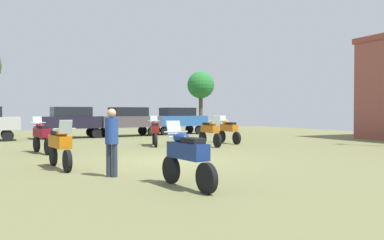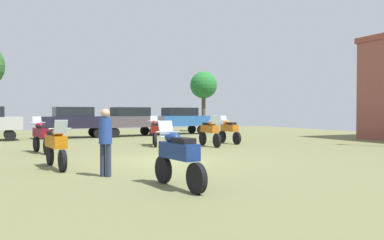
{
  "view_description": "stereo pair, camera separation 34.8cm",
  "coord_description": "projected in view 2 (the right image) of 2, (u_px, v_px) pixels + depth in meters",
  "views": [
    {
      "loc": [
        -5.03,
        -12.41,
        1.72
      ],
      "look_at": [
        3.47,
        5.46,
        1.29
      ],
      "focal_mm": 36.45,
      "sensor_mm": 36.0,
      "label": 1
    },
    {
      "loc": [
        -4.72,
        -12.55,
        1.72
      ],
      "look_at": [
        3.47,
        5.46,
        1.29
      ],
      "focal_mm": 36.45,
      "sensor_mm": 36.0,
      "label": 2
    }
  ],
  "objects": [
    {
      "name": "motorcycle_1",
      "position": [
        178.0,
        155.0,
        8.64
      ],
      "size": [
        0.64,
        2.1,
        1.49
      ],
      "rotation": [
        0.0,
        0.0,
        0.14
      ],
      "color": "black",
      "rests_on": "ground"
    },
    {
      "name": "motorcycle_2",
      "position": [
        56.0,
        144.0,
        11.62
      ],
      "size": [
        0.65,
        2.25,
        1.46
      ],
      "rotation": [
        0.0,
        0.0,
        3.27
      ],
      "color": "black",
      "rests_on": "ground"
    },
    {
      "name": "car_4",
      "position": [
        130.0,
        119.0,
        26.99
      ],
      "size": [
        4.53,
        2.47,
        2.0
      ],
      "rotation": [
        0.0,
        0.0,
        1.73
      ],
      "color": "black",
      "rests_on": "ground"
    },
    {
      "name": "car_3",
      "position": [
        73.0,
        120.0,
        25.11
      ],
      "size": [
        4.41,
        2.08,
        2.0
      ],
      "rotation": [
        0.0,
        0.0,
        1.64
      ],
      "color": "black",
      "rests_on": "ground"
    },
    {
      "name": "ground_plane",
      "position": [
        166.0,
        161.0,
        13.41
      ],
      "size": [
        44.0,
        52.0,
        0.02
      ],
      "color": "olive"
    },
    {
      "name": "person_1",
      "position": [
        105.0,
        137.0,
        10.13
      ],
      "size": [
        0.48,
        0.48,
        1.78
      ],
      "rotation": [
        0.0,
        0.0,
        2.39
      ],
      "color": "#262E44",
      "rests_on": "ground"
    },
    {
      "name": "car_1",
      "position": [
        180.0,
        119.0,
        29.43
      ],
      "size": [
        4.45,
        2.2,
        2.0
      ],
      "rotation": [
        0.0,
        0.0,
        1.67
      ],
      "color": "black",
      "rests_on": "ground"
    },
    {
      "name": "motorcycle_3",
      "position": [
        155.0,
        131.0,
        19.36
      ],
      "size": [
        0.79,
        2.07,
        1.49
      ],
      "rotation": [
        0.0,
        0.0,
        -0.28
      ],
      "color": "black",
      "rests_on": "ground"
    },
    {
      "name": "motorcycle_6",
      "position": [
        229.0,
        130.0,
        20.83
      ],
      "size": [
        0.62,
        2.14,
        1.49
      ],
      "rotation": [
        0.0,
        0.0,
        0.03
      ],
      "color": "black",
      "rests_on": "ground"
    },
    {
      "name": "motorcycle_7",
      "position": [
        210.0,
        131.0,
        19.1
      ],
      "size": [
        0.62,
        2.25,
        1.51
      ],
      "rotation": [
        0.0,
        0.0,
        3.13
      ],
      "color": "black",
      "rests_on": "ground"
    },
    {
      "name": "tree_2",
      "position": [
        204.0,
        86.0,
        33.34
      ],
      "size": [
        2.32,
        2.32,
        5.15
      ],
      "color": "#4C4435",
      "rests_on": "ground"
    },
    {
      "name": "motorcycle_10",
      "position": [
        41.0,
        135.0,
        15.97
      ],
      "size": [
        0.73,
        2.13,
        1.49
      ],
      "rotation": [
        0.0,
        0.0,
        0.22
      ],
      "color": "black",
      "rests_on": "ground"
    }
  ]
}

